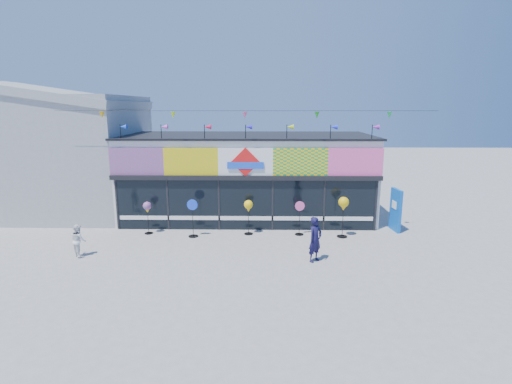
{
  "coord_description": "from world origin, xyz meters",
  "views": [
    {
      "loc": [
        0.76,
        -13.9,
        5.5
      ],
      "look_at": [
        0.48,
        2.0,
        2.06
      ],
      "focal_mm": 28.0,
      "sensor_mm": 36.0,
      "label": 1
    }
  ],
  "objects_px": {
    "spinner_3": "(300,217)",
    "spinner_4": "(344,205)",
    "adult_man": "(315,239)",
    "blue_sign": "(396,210)",
    "spinner_2": "(248,207)",
    "spinner_1": "(193,217)",
    "child": "(79,240)",
    "spinner_0": "(147,208)"
  },
  "relations": [
    {
      "from": "blue_sign",
      "to": "spinner_1",
      "type": "distance_m",
      "value": 8.97
    },
    {
      "from": "blue_sign",
      "to": "spinner_4",
      "type": "bearing_deg",
      "value": -165.63
    },
    {
      "from": "spinner_1",
      "to": "spinner_3",
      "type": "distance_m",
      "value": 4.59
    },
    {
      "from": "spinner_4",
      "to": "adult_man",
      "type": "bearing_deg",
      "value": -119.0
    },
    {
      "from": "spinner_1",
      "to": "adult_man",
      "type": "relative_size",
      "value": 0.99
    },
    {
      "from": "blue_sign",
      "to": "spinner_4",
      "type": "xyz_separation_m",
      "value": [
        -2.53,
        -0.96,
        0.45
      ]
    },
    {
      "from": "adult_man",
      "to": "child",
      "type": "bearing_deg",
      "value": 133.61
    },
    {
      "from": "spinner_3",
      "to": "spinner_4",
      "type": "xyz_separation_m",
      "value": [
        1.81,
        -0.27,
        0.62
      ]
    },
    {
      "from": "spinner_0",
      "to": "spinner_3",
      "type": "xyz_separation_m",
      "value": [
        6.61,
        -0.05,
        -0.36
      ]
    },
    {
      "from": "spinner_0",
      "to": "spinner_3",
      "type": "height_order",
      "value": "spinner_3"
    },
    {
      "from": "spinner_1",
      "to": "spinner_3",
      "type": "bearing_deg",
      "value": 4.29
    },
    {
      "from": "spinner_1",
      "to": "child",
      "type": "bearing_deg",
      "value": -149.13
    },
    {
      "from": "blue_sign",
      "to": "spinner_0",
      "type": "bearing_deg",
      "value": 176.91
    },
    {
      "from": "spinner_3",
      "to": "adult_man",
      "type": "relative_size",
      "value": 0.91
    },
    {
      "from": "spinner_4",
      "to": "adult_man",
      "type": "relative_size",
      "value": 1.07
    },
    {
      "from": "spinner_1",
      "to": "adult_man",
      "type": "height_order",
      "value": "adult_man"
    },
    {
      "from": "spinner_0",
      "to": "spinner_1",
      "type": "distance_m",
      "value": 2.09
    },
    {
      "from": "blue_sign",
      "to": "child",
      "type": "relative_size",
      "value": 1.55
    },
    {
      "from": "spinner_4",
      "to": "child",
      "type": "height_order",
      "value": "spinner_4"
    },
    {
      "from": "spinner_0",
      "to": "adult_man",
      "type": "relative_size",
      "value": 0.87
    },
    {
      "from": "spinner_0",
      "to": "adult_man",
      "type": "xyz_separation_m",
      "value": [
        6.9,
        -3.07,
        -0.33
      ]
    },
    {
      "from": "spinner_0",
      "to": "adult_man",
      "type": "height_order",
      "value": "adult_man"
    },
    {
      "from": "spinner_3",
      "to": "child",
      "type": "height_order",
      "value": "spinner_3"
    },
    {
      "from": "spinner_3",
      "to": "spinner_2",
      "type": "bearing_deg",
      "value": 178.9
    },
    {
      "from": "spinner_3",
      "to": "child",
      "type": "xyz_separation_m",
      "value": [
        -8.44,
        -2.65,
        -0.18
      ]
    },
    {
      "from": "blue_sign",
      "to": "spinner_4",
      "type": "distance_m",
      "value": 2.74
    },
    {
      "from": "spinner_2",
      "to": "child",
      "type": "xyz_separation_m",
      "value": [
        -6.23,
        -2.7,
        -0.61
      ]
    },
    {
      "from": "spinner_4",
      "to": "blue_sign",
      "type": "bearing_deg",
      "value": 20.82
    },
    {
      "from": "blue_sign",
      "to": "spinner_3",
      "type": "relative_size",
      "value": 1.27
    },
    {
      "from": "blue_sign",
      "to": "spinner_3",
      "type": "bearing_deg",
      "value": -177.42
    },
    {
      "from": "spinner_4",
      "to": "adult_man",
      "type": "height_order",
      "value": "spinner_4"
    },
    {
      "from": "child",
      "to": "spinner_0",
      "type": "bearing_deg",
      "value": -78.12
    },
    {
      "from": "spinner_3",
      "to": "spinner_4",
      "type": "distance_m",
      "value": 1.93
    },
    {
      "from": "spinner_4",
      "to": "child",
      "type": "distance_m",
      "value": 10.56
    },
    {
      "from": "spinner_2",
      "to": "child",
      "type": "relative_size",
      "value": 1.25
    },
    {
      "from": "child",
      "to": "adult_man",
      "type": "bearing_deg",
      "value": -136.38
    },
    {
      "from": "spinner_0",
      "to": "spinner_1",
      "type": "xyz_separation_m",
      "value": [
        2.04,
        -0.39,
        -0.29
      ]
    },
    {
      "from": "blue_sign",
      "to": "spinner_2",
      "type": "height_order",
      "value": "blue_sign"
    },
    {
      "from": "spinner_1",
      "to": "spinner_4",
      "type": "bearing_deg",
      "value": 0.64
    },
    {
      "from": "spinner_0",
      "to": "spinner_3",
      "type": "bearing_deg",
      "value": -0.41
    },
    {
      "from": "blue_sign",
      "to": "spinner_4",
      "type": "height_order",
      "value": "blue_sign"
    },
    {
      "from": "blue_sign",
      "to": "spinner_1",
      "type": "bearing_deg",
      "value": -179.84
    }
  ]
}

